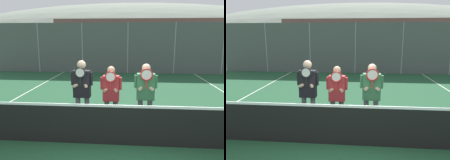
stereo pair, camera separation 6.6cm
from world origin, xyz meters
TOP-DOWN VIEW (x-y plane):
  - ground_plane at (0.00, 0.00)m, footprint 120.00×120.00m
  - hill_distant at (0.00, 58.56)m, footprint 106.96×59.42m
  - clubhouse_building at (0.83, 17.79)m, footprint 15.13×5.50m
  - fence_back at (0.00, 9.72)m, footprint 18.04×0.06m
  - tennis_net at (0.00, 0.00)m, footprint 11.65×0.09m
  - court_line_left_sideline at (-4.34, 3.00)m, footprint 0.05×16.00m
  - player_leftmost at (-1.07, 0.82)m, footprint 0.57×0.34m
  - player_center_left at (-0.30, 0.76)m, footprint 0.55×0.34m
  - player_center_right at (0.58, 0.82)m, footprint 0.58×0.34m
  - car_far_left at (-5.78, 12.96)m, footprint 4.27×1.93m
  - car_left_of_center at (-0.86, 12.71)m, footprint 4.46×1.93m
  - car_center at (4.00, 13.02)m, footprint 4.14×2.00m

SIDE VIEW (x-z plane):
  - ground_plane at x=0.00m, z-range 0.00..0.00m
  - hill_distant at x=0.00m, z-range -10.40..10.40m
  - court_line_left_sideline at x=-4.34m, z-range 0.00..0.01m
  - tennis_net at x=0.00m, z-range -0.03..1.03m
  - car_far_left at x=-5.78m, z-range 0.02..1.76m
  - car_center at x=4.00m, z-range 0.02..1.81m
  - car_left_of_center at x=-0.86m, z-range 0.01..1.88m
  - player_center_left at x=-0.30m, z-range 0.14..1.86m
  - player_center_right at x=0.58m, z-range 0.17..1.95m
  - player_leftmost at x=-1.07m, z-range 0.17..2.02m
  - fence_back at x=0.00m, z-range 0.00..3.26m
  - clubhouse_building at x=0.83m, z-range 0.02..3.92m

